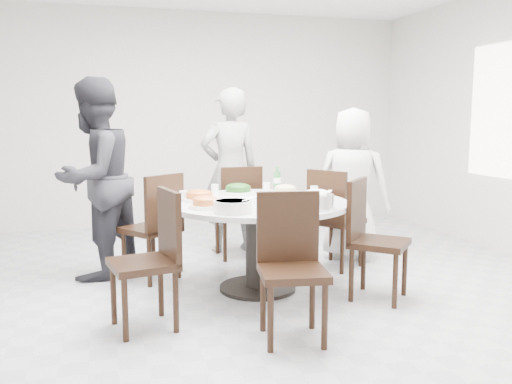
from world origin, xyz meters
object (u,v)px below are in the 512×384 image
object	(u,v)px
chair_sw	(143,261)
chair_s	(293,269)
chair_ne	(337,218)
rice_bowl	(317,202)
chair_nw	(151,227)
diner_right	(352,184)
diner_left	(94,179)
dining_table	(258,246)
chair_se	(379,240)
beverage_bottle	(277,179)
diner_middle	(230,171)
chair_n	(237,211)
soup_bowl	(233,206)

from	to	relation	value
chair_sw	chair_s	xyz separation A→B (m)	(0.91, -0.46, 0.00)
chair_ne	rice_bowl	xyz separation A→B (m)	(-0.59, -0.93, 0.33)
chair_nw	chair_sw	size ratio (longest dim) A/B	1.00
chair_nw	diner_right	size ratio (longest dim) A/B	0.62
chair_s	diner_left	distance (m)	2.23
rice_bowl	dining_table	bearing A→B (deg)	124.73
chair_se	beverage_bottle	size ratio (longest dim) A/B	4.07
chair_se	diner_middle	bearing A→B (deg)	65.80
chair_nw	chair_n	bearing A→B (deg)	175.07
chair_se	beverage_bottle	distance (m)	1.21
diner_middle	rice_bowl	distance (m)	1.85
chair_se	rice_bowl	bearing A→B (deg)	132.04
chair_ne	diner_middle	size ratio (longest dim) A/B	0.55
chair_s	soup_bowl	bearing A→B (deg)	120.97
diner_left	soup_bowl	world-z (taller)	diner_left
chair_s	chair_se	world-z (taller)	same
chair_n	rice_bowl	bearing A→B (deg)	97.38
chair_ne	diner_middle	world-z (taller)	diner_middle
dining_table	diner_right	world-z (taller)	diner_right
diner_left	beverage_bottle	bearing A→B (deg)	119.61
chair_n	chair_se	world-z (taller)	same
chair_s	diner_middle	size ratio (longest dim) A/B	0.55
soup_bowl	beverage_bottle	world-z (taller)	beverage_bottle
dining_table	chair_se	world-z (taller)	chair_se
chair_nw	soup_bowl	size ratio (longest dim) A/B	3.35
dining_table	beverage_bottle	size ratio (longest dim) A/B	6.42
diner_right	rice_bowl	bearing A→B (deg)	90.97
diner_middle	beverage_bottle	world-z (taller)	diner_middle
chair_s	rice_bowl	size ratio (longest dim) A/B	3.67
dining_table	chair_sw	distance (m)	1.15
chair_se	diner_right	bearing A→B (deg)	27.06
chair_ne	soup_bowl	size ratio (longest dim) A/B	3.35
chair_se	diner_right	xyz separation A→B (m)	(0.33, 1.20, 0.29)
chair_n	beverage_bottle	distance (m)	0.73
chair_se	diner_middle	size ratio (longest dim) A/B	0.55
chair_sw	soup_bowl	size ratio (longest dim) A/B	3.35
rice_bowl	beverage_bottle	distance (m)	1.01
chair_sw	beverage_bottle	distance (m)	1.78
diner_middle	diner_left	xyz separation A→B (m)	(-1.37, -0.60, 0.02)
chair_ne	diner_middle	xyz separation A→B (m)	(-0.84, 0.89, 0.39)
chair_ne	chair_nw	bearing A→B (deg)	53.39
chair_n	chair_nw	bearing A→B (deg)	29.74
chair_nw	diner_left	xyz separation A→B (m)	(-0.47, 0.21, 0.42)
chair_n	chair_s	bearing A→B (deg)	84.65
chair_sw	diner_middle	size ratio (longest dim) A/B	0.55
chair_ne	chair_nw	xyz separation A→B (m)	(-1.75, 0.08, 0.00)
dining_table	soup_bowl	world-z (taller)	soup_bowl
chair_ne	chair_nw	size ratio (longest dim) A/B	1.00
rice_bowl	chair_nw	bearing A→B (deg)	138.82
diner_right	diner_left	bearing A→B (deg)	36.10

